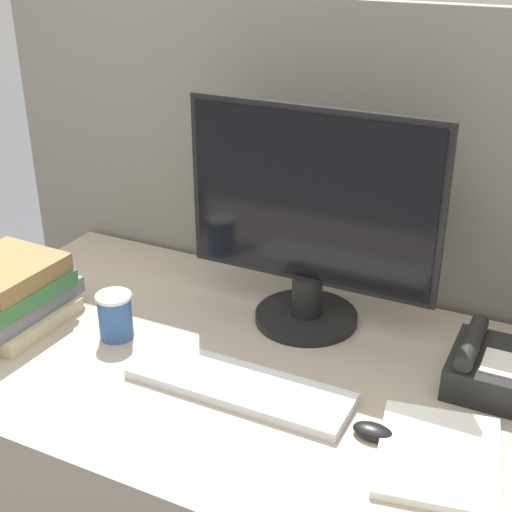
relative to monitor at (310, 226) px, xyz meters
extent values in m
cube|color=gray|center=(-0.09, 0.23, -0.27)|extent=(1.79, 0.04, 1.43)
cube|color=tan|center=(-0.09, -0.22, -0.61)|extent=(1.39, 0.82, 0.74)
cylinder|color=black|center=(0.00, 0.00, -0.23)|extent=(0.24, 0.24, 0.02)
cylinder|color=black|center=(0.00, 0.00, -0.17)|extent=(0.07, 0.07, 0.10)
cube|color=black|center=(0.00, 0.00, 0.06)|extent=(0.58, 0.02, 0.40)
cube|color=black|center=(0.00, -0.01, 0.06)|extent=(0.55, 0.01, 0.38)
cube|color=silver|center=(-0.02, -0.31, -0.23)|extent=(0.46, 0.14, 0.02)
ellipsoid|color=black|center=(0.27, -0.33, -0.23)|extent=(0.08, 0.04, 0.02)
cylinder|color=#335999|center=(-0.36, -0.26, -0.19)|extent=(0.07, 0.07, 0.10)
cylinder|color=white|center=(-0.36, -0.26, -0.14)|extent=(0.08, 0.08, 0.01)
cube|color=#C6B78C|center=(-0.60, -0.31, -0.22)|extent=(0.20, 0.24, 0.03)
cube|color=slate|center=(-0.61, -0.31, -0.19)|extent=(0.19, 0.30, 0.04)
cube|color=#38723F|center=(-0.61, -0.32, -0.15)|extent=(0.22, 0.26, 0.04)
cube|color=olive|center=(-0.61, -0.31, -0.11)|extent=(0.21, 0.23, 0.04)
cube|color=black|center=(0.43, -0.07, -0.21)|extent=(0.16, 0.20, 0.07)
cube|color=white|center=(0.45, -0.10, -0.17)|extent=(0.07, 0.09, 0.00)
cylinder|color=black|center=(0.38, -0.07, -0.15)|extent=(0.04, 0.18, 0.04)
cube|color=white|center=(0.39, -0.34, -0.23)|extent=(0.25, 0.28, 0.02)
camera|label=1|loc=(0.53, -1.34, 0.62)|focal=50.00mm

